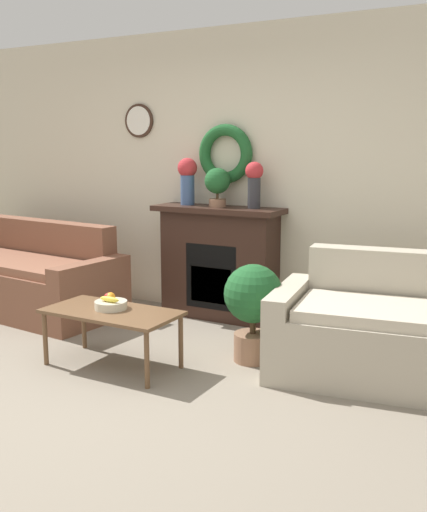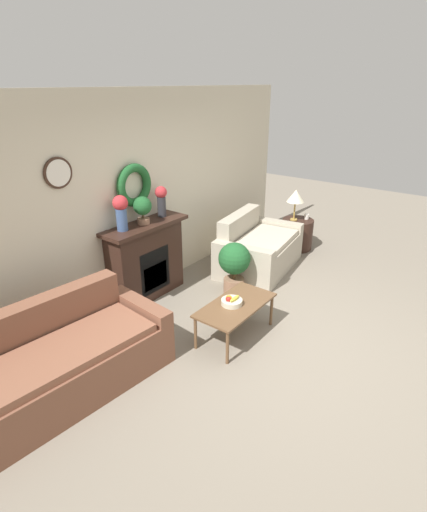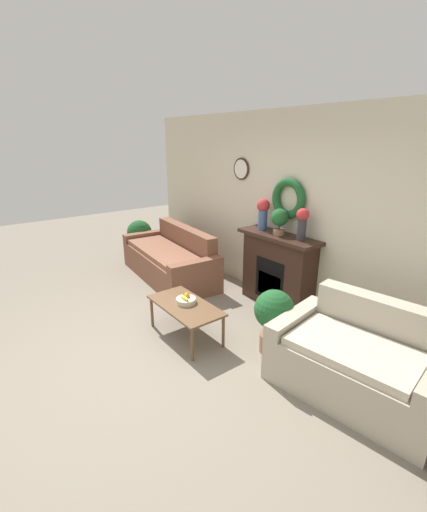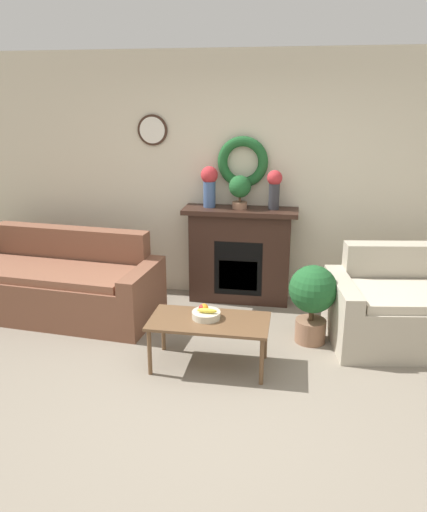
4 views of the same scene
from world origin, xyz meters
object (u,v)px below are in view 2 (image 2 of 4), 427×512
coffee_table (236,307)px  fruit_bowl (231,301)px  table_lamp (296,196)px  potted_plant_floor_by_loveseat (234,263)px  loveseat_right (258,249)px  fireplace (146,260)px  couch_left (57,364)px  vase_on_mantel_right (161,199)px  potted_plant_on_mantel (143,208)px  mug (307,217)px  vase_on_mantel_left (121,210)px  side_table_by_loveseat (297,234)px

coffee_table → fruit_bowl: size_ratio=4.16×
table_lamp → potted_plant_floor_by_loveseat: table_lamp is taller
loveseat_right → coffee_table: loveseat_right is taller
fireplace → coffee_table: size_ratio=1.23×
fireplace → couch_left: size_ratio=0.56×
potted_plant_floor_by_loveseat → fireplace: bearing=130.8°
coffee_table → vase_on_mantel_right: (0.43, 1.52, 0.92)m
table_lamp → coffee_table: bearing=-166.0°
loveseat_right → potted_plant_floor_by_loveseat: 0.94m
fruit_bowl → table_lamp: (2.87, 0.67, 0.48)m
potted_plant_on_mantel → potted_plant_floor_by_loveseat: 1.45m
fireplace → potted_plant_on_mantel: bearing=-126.5°
couch_left → coffee_table: bearing=-20.1°
couch_left → coffee_table: 1.96m
vase_on_mantel_right → mug: bearing=-20.4°
fruit_bowl → couch_left: bearing=155.3°
coffee_table → table_lamp: bearing=14.0°
vase_on_mantel_left → coffee_table: bearing=-80.1°
vase_on_mantel_left → couch_left: bearing=-155.3°
fireplace → potted_plant_floor_by_loveseat: 1.20m
side_table_by_loveseat → table_lamp: 0.70m
fruit_bowl → side_table_by_loveseat: 3.01m
fireplace → table_lamp: size_ratio=2.29×
fireplace → table_lamp: table_lamp is taller
loveseat_right → vase_on_mantel_left: vase_on_mantel_left is taller
table_lamp → mug: 0.45m
loveseat_right → vase_on_mantel_left: bearing=151.8°
vase_on_mantel_right → side_table_by_loveseat: bearing=-19.4°
mug → potted_plant_on_mantel: (-2.96, 0.95, 0.70)m
fireplace → vase_on_mantel_left: size_ratio=2.79×
vase_on_mantel_left → potted_plant_floor_by_loveseat: size_ratio=0.59×
loveseat_right → vase_on_mantel_left: 2.40m
table_lamp → vase_on_mantel_left: (-3.10, 0.82, 0.37)m
fireplace → mug: fireplace is taller
vase_on_mantel_left → potted_plant_floor_by_loveseat: vase_on_mantel_left is taller
fireplace → vase_on_mantel_right: bearing=0.9°
fruit_bowl → potted_plant_on_mantel: potted_plant_on_mantel is taller
fireplace → side_table_by_loveseat: bearing=-17.0°
side_table_by_loveseat → potted_plant_on_mantel: potted_plant_on_mantel is taller
table_lamp → couch_left: bearing=178.4°
potted_plant_on_mantel → potted_plant_floor_by_loveseat: bearing=-48.4°
vase_on_mantel_right → vase_on_mantel_left: bearing=180.0°
loveseat_right → vase_on_mantel_right: size_ratio=3.84×
table_lamp → potted_plant_on_mantel: bearing=164.0°
coffee_table → side_table_by_loveseat: bearing=12.6°
couch_left → vase_on_mantel_right: bearing=22.5°
fireplace → vase_on_mantel_left: bearing=179.1°
couch_left → vase_on_mantel_right: size_ratio=5.26×
couch_left → potted_plant_on_mantel: potted_plant_on_mantel is taller
fireplace → couch_left: fireplace is taller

